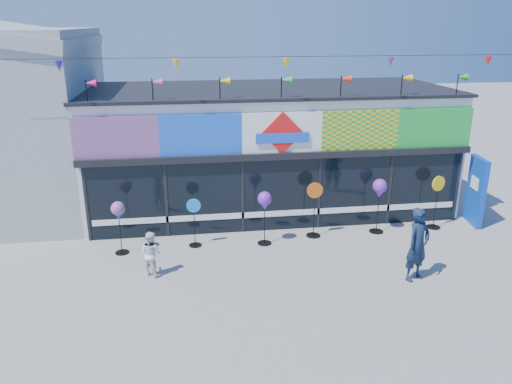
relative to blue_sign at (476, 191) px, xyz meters
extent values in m
plane|color=gray|center=(-6.25, -3.02, -1.10)|extent=(80.00, 80.00, 0.00)
cube|color=white|center=(-6.25, 2.98, 0.90)|extent=(12.00, 5.00, 4.00)
cube|color=black|center=(-6.25, 0.42, 0.05)|extent=(11.60, 0.12, 2.30)
cube|color=black|center=(-6.25, 0.38, 1.30)|extent=(12.00, 0.30, 0.20)
cube|color=white|center=(-6.25, 0.39, -0.55)|extent=(11.40, 0.10, 0.18)
cube|color=black|center=(-6.25, 2.98, 2.95)|extent=(12.20, 5.20, 0.10)
cube|color=black|center=(-12.05, 0.41, 0.05)|extent=(0.08, 0.14, 2.30)
cube|color=black|center=(-9.75, 0.41, 0.05)|extent=(0.08, 0.14, 2.30)
cube|color=black|center=(-7.45, 0.41, 0.05)|extent=(0.08, 0.14, 2.30)
cube|color=black|center=(-5.05, 0.41, 0.05)|extent=(0.08, 0.14, 2.30)
cube|color=black|center=(-2.75, 0.41, 0.05)|extent=(0.08, 0.14, 2.30)
cube|color=black|center=(-0.45, 0.41, 0.05)|extent=(0.08, 0.14, 2.30)
cube|color=red|center=(-11.05, 0.40, 2.00)|extent=(2.40, 0.08, 1.20)
cube|color=blue|center=(-8.65, 0.40, 2.00)|extent=(2.40, 0.08, 1.20)
cube|color=white|center=(-6.25, 0.40, 2.00)|extent=(2.40, 0.08, 1.20)
cube|color=yellow|center=(-3.85, 0.40, 2.00)|extent=(2.40, 0.08, 1.20)
cube|color=green|center=(-1.45, 0.40, 2.00)|extent=(2.40, 0.08, 1.20)
cube|color=red|center=(-6.25, 0.34, 2.00)|extent=(1.27, 0.06, 1.27)
cube|color=blue|center=(-6.25, 0.32, 1.85)|extent=(1.60, 0.05, 0.30)
cube|color=#DB9D0B|center=(-10.17, 0.46, -0.05)|extent=(0.78, 0.03, 0.78)
cube|color=red|center=(-8.60, 0.46, 0.13)|extent=(0.92, 0.03, 0.92)
cube|color=#1F17C6|center=(-7.03, 0.46, 0.37)|extent=(0.78, 0.03, 0.78)
cube|color=red|center=(-5.47, 0.46, -0.07)|extent=(0.92, 0.03, 0.92)
cube|color=#D246B4|center=(-3.90, 0.46, 0.18)|extent=(0.78, 0.03, 0.78)
cube|color=#FB340D|center=(-2.33, 0.46, 0.43)|extent=(0.92, 0.03, 0.92)
cylinder|color=black|center=(-11.75, 0.63, 3.25)|extent=(0.03, 0.03, 0.70)
cone|color=#E4155F|center=(-11.61, 0.63, 3.50)|extent=(0.30, 0.22, 0.22)
cylinder|color=black|center=(-9.95, 0.63, 3.25)|extent=(0.03, 0.03, 0.70)
cone|color=#CF457A|center=(-9.81, 0.63, 3.50)|extent=(0.30, 0.22, 0.22)
cylinder|color=black|center=(-8.05, 0.63, 3.25)|extent=(0.03, 0.03, 0.70)
cone|color=yellow|center=(-7.91, 0.63, 3.50)|extent=(0.30, 0.22, 0.22)
cylinder|color=black|center=(-6.25, 0.63, 3.25)|extent=(0.03, 0.03, 0.70)
cone|color=green|center=(-6.11, 0.63, 3.50)|extent=(0.30, 0.22, 0.22)
cylinder|color=black|center=(-4.45, 0.63, 3.25)|extent=(0.03, 0.03, 0.70)
cone|color=red|center=(-4.31, 0.63, 3.50)|extent=(0.30, 0.22, 0.22)
cylinder|color=black|center=(-2.55, 0.63, 3.25)|extent=(0.03, 0.03, 0.70)
cone|color=#FCAB0D|center=(-2.41, 0.63, 3.50)|extent=(0.30, 0.22, 0.22)
cylinder|color=black|center=(-0.75, 0.63, 3.25)|extent=(0.03, 0.03, 0.70)
cone|color=#179917|center=(-0.61, 0.63, 3.50)|extent=(0.30, 0.22, 0.22)
cylinder|color=black|center=(-6.25, -0.02, 4.20)|extent=(16.00, 0.01, 0.01)
cone|color=#1E18D1|center=(-12.25, -0.02, 4.02)|extent=(0.20, 0.20, 0.28)
cone|color=yellow|center=(-9.25, -0.02, 4.02)|extent=(0.20, 0.20, 0.28)
cone|color=yellow|center=(-6.25, -0.02, 4.02)|extent=(0.20, 0.20, 0.28)
cone|color=purple|center=(-3.25, -0.02, 4.02)|extent=(0.20, 0.20, 0.28)
cone|color=red|center=(-0.25, -0.02, 4.02)|extent=(0.20, 0.20, 0.28)
cube|color=#0B3CA7|center=(0.00, 0.00, -0.01)|extent=(0.32, 1.11, 2.19)
cube|color=white|center=(-0.09, 0.00, 0.27)|extent=(0.11, 0.49, 0.38)
cylinder|color=black|center=(-11.02, -0.65, -1.09)|extent=(0.39, 0.39, 0.03)
cylinder|color=black|center=(-11.02, -0.65, -0.44)|extent=(0.02, 0.02, 1.27)
sphere|color=blue|center=(-11.02, -0.65, 0.25)|extent=(0.39, 0.39, 0.39)
cone|color=blue|center=(-11.02, -0.65, 0.00)|extent=(0.20, 0.20, 0.18)
cylinder|color=black|center=(-8.95, -0.45, -1.09)|extent=(0.37, 0.37, 0.03)
cylinder|color=black|center=(-8.95, -0.45, -0.47)|extent=(0.02, 0.02, 1.20)
cylinder|color=#1A80DE|center=(-8.95, -0.45, 0.15)|extent=(0.41, 0.05, 0.41)
cylinder|color=black|center=(-6.93, -0.60, -1.09)|extent=(0.41, 0.41, 0.03)
cylinder|color=black|center=(-6.93, -0.60, -0.40)|extent=(0.02, 0.02, 1.33)
sphere|color=#6925AF|center=(-6.93, -0.60, 0.31)|extent=(0.41, 0.41, 0.41)
cone|color=#6925AF|center=(-6.93, -0.60, 0.06)|extent=(0.20, 0.20, 0.18)
cylinder|color=black|center=(-5.36, -0.27, -1.08)|extent=(0.44, 0.44, 0.03)
cylinder|color=black|center=(-5.36, -0.27, -0.36)|extent=(0.03, 0.03, 1.42)
cylinder|color=#D65714|center=(-5.36, -0.27, 0.37)|extent=(0.48, 0.05, 0.48)
cylinder|color=black|center=(-3.34, -0.24, -1.08)|extent=(0.44, 0.44, 0.03)
cylinder|color=black|center=(-3.34, -0.24, -0.36)|extent=(0.03, 0.03, 1.42)
sphere|color=purple|center=(-3.34, -0.24, 0.40)|extent=(0.44, 0.44, 0.44)
cone|color=purple|center=(-3.34, -0.24, 0.13)|extent=(0.22, 0.22, 0.20)
cylinder|color=black|center=(-1.41, -0.18, -1.08)|extent=(0.44, 0.44, 0.03)
cylinder|color=black|center=(-1.41, -0.18, -0.36)|extent=(0.03, 0.03, 1.42)
cylinder|color=yellow|center=(-1.41, -0.18, 0.37)|extent=(0.47, 0.18, 0.48)
imported|color=#122038|center=(-3.49, -3.26, -0.15)|extent=(0.82, 0.71, 1.91)
imported|color=white|center=(-10.11, -2.05, -0.51)|extent=(0.66, 0.61, 1.19)
camera|label=1|loc=(-9.11, -13.87, 5.09)|focal=35.00mm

